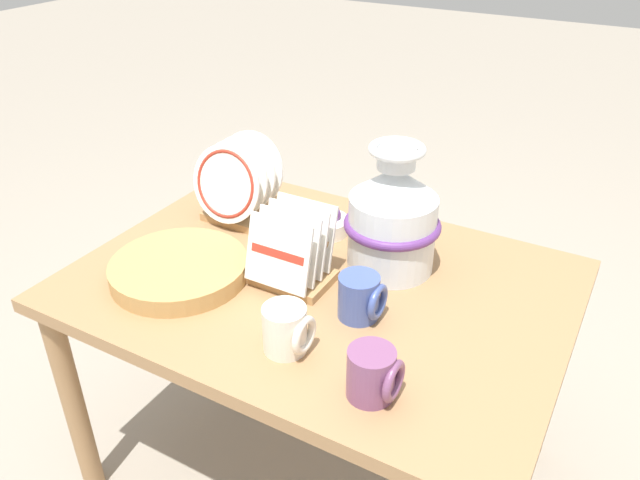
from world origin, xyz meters
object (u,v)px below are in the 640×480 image
Objects in this scene: mug_cobalt_glaze at (361,297)px; fruit_bowl at (326,223)px; dish_rack_round_plates at (237,188)px; mug_plum_glaze at (373,374)px; ceramic_vase at (393,217)px; mug_cream_glaze at (287,330)px; dish_rack_square_plates at (292,257)px; wicker_charger_stack at (179,269)px.

fruit_bowl is at bearing 130.34° from mug_cobalt_glaze.
dish_rack_round_plates is 2.31× the size of mug_plum_glaze.
ceramic_vase reaches higher than mug_cream_glaze.
mug_plum_glaze is (0.15, -0.43, -0.09)m from ceramic_vase.
ceramic_vase is 0.26m from dish_rack_square_plates.
mug_plum_glaze is (0.33, -0.25, -0.01)m from dish_rack_square_plates.
mug_cream_glaze reaches higher than fruit_bowl.
ceramic_vase is 1.70× the size of dish_rack_square_plates.
dish_rack_square_plates is 1.86× the size of mug_cobalt_glaze.
fruit_bowl is (0.20, 0.37, 0.01)m from wicker_charger_stack.
dish_rack_round_plates is at bearing 147.28° from dish_rack_square_plates.
ceramic_vase is 3.16× the size of mug_cobalt_glaze.
mug_plum_glaze is 0.82× the size of fruit_bowl.
mug_cream_glaze is (-0.05, -0.39, -0.09)m from ceramic_vase.
wicker_charger_stack is 3.25× the size of mug_cobalt_glaze.
mug_plum_glaze is at bearing -8.83° from mug_cream_glaze.
dish_rack_round_plates reaches higher than mug_cobalt_glaze.
dish_rack_square_plates is 0.57× the size of wicker_charger_stack.
dish_rack_square_plates is (-0.18, -0.17, -0.07)m from ceramic_vase.
dish_rack_round_plates is at bearing 135.52° from mug_cream_glaze.
dish_rack_round_plates reaches higher than fruit_bowl.
wicker_charger_stack is at bearing -145.13° from ceramic_vase.
mug_plum_glaze is at bearing -70.17° from ceramic_vase.
mug_cobalt_glaze reaches higher than wicker_charger_stack.
ceramic_vase reaches higher than dish_rack_square_plates.
fruit_bowl is at bearing 61.03° from wicker_charger_stack.
mug_cobalt_glaze is (0.03, -0.22, -0.09)m from ceramic_vase.
mug_cream_glaze is (0.12, -0.22, -0.01)m from dish_rack_square_plates.
mug_cobalt_glaze is at bearing 64.97° from mug_cream_glaze.
ceramic_vase is 3.16× the size of mug_cream_glaze.
ceramic_vase is at bearing -1.66° from dish_rack_round_plates.
mug_plum_glaze is at bearing -37.29° from dish_rack_square_plates.
mug_cream_glaze is at bearing 171.17° from mug_plum_glaze.
mug_cobalt_glaze is (0.08, 0.17, 0.00)m from mug_cream_glaze.
ceramic_vase is at bearing 96.93° from mug_cobalt_glaze.
mug_cream_glaze is at bearing -44.48° from dish_rack_round_plates.
fruit_bowl reaches higher than wicker_charger_stack.
dish_rack_round_plates is 0.55m from mug_cobalt_glaze.
ceramic_vase is at bearing -17.90° from fruit_bowl.
mug_cream_glaze is 0.49m from fruit_bowl.
mug_cobalt_glaze is at bearing -49.66° from fruit_bowl.
mug_cream_glaze is 1.00× the size of mug_plum_glaze.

